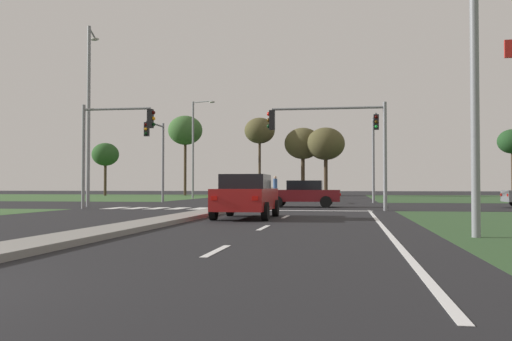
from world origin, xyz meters
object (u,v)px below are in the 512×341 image
Objects in this scene: car_maroon_fourth at (303,193)px; street_lamp_third at (195,144)px; treeline_third at (260,131)px; treeline_fifth at (326,144)px; traffic_signal_near_left at (110,137)px; treeline_near at (105,155)px; treeline_sixth at (512,142)px; traffic_signal_far_left at (157,147)px; treeline_second at (185,131)px; car_beige_second at (261,190)px; traffic_signal_near_right at (338,135)px; car_red_near at (246,196)px; treeline_fourth at (303,144)px; street_lamp_second at (89,106)px; pedestrian_at_median at (275,185)px; traffic_signal_far_right at (374,143)px.

car_maroon_fourth is 0.46× the size of street_lamp_third.
treeline_fifth is (7.94, -0.63, -1.70)m from treeline_third.
treeline_near is (-17.35, 39.91, 1.34)m from traffic_signal_near_left.
treeline_fifth is at bearing 77.04° from traffic_signal_near_left.
treeline_sixth is (33.15, 17.31, 1.08)m from street_lamp_third.
traffic_signal_far_left is at bearing -135.72° from treeline_sixth.
treeline_fifth is (17.62, -2.13, -2.03)m from treeline_second.
car_beige_second is 32.01m from treeline_sixth.
traffic_signal_near_right is at bearing -155.57° from car_maroon_fourth.
street_lamp_third reaches higher than car_red_near.
car_red_near is at bearing 97.47° from car_beige_second.
traffic_signal_far_left is at bearing -86.11° from street_lamp_third.
street_lamp_third is 1.13× the size of treeline_fourth.
street_lamp_second reaches higher than treeline_fifth.
street_lamp_second reaches higher than street_lamp_third.
treeline_second is at bearing 171.19° from treeline_third.
pedestrian_at_median is 0.19× the size of treeline_second.
street_lamp_second reaches higher than traffic_signal_far_right.
treeline_third is at bearing 175.49° from treeline_fifth.
treeline_second is at bearing -179.89° from treeline_sixth.
traffic_signal_near_right is at bearing -76.42° from treeline_third.
treeline_second reaches higher than traffic_signal_near_left.
car_red_near is 50.08m from treeline_fourth.
treeline_fifth reaches higher than treeline_near.
car_red_near is 53.61m from treeline_second.
treeline_fifth reaches higher than car_red_near.
traffic_signal_far_left is 0.71× the size of treeline_fourth.
treeline_fourth reaches higher than car_maroon_fourth.
street_lamp_second reaches higher than treeline_second.
treeline_third is at bearing -171.41° from treeline_fourth.
treeline_fourth is (14.84, -0.72, -1.87)m from treeline_second.
car_red_near reaches higher than car_maroon_fourth.
treeline_fourth is at bearing -99.97° from car_beige_second.
treeline_third is 1.17× the size of treeline_fifth.
car_beige_second is 0.77× the size of traffic_signal_far_left.
treeline_fifth is (-0.10, 36.58, 5.33)m from car_maroon_fourth.
treeline_fourth is 1.02× the size of treeline_fifth.
car_red_near is 49.94m from treeline_third.
car_red_near is 0.49× the size of street_lamp_third.
traffic_signal_far_right is at bearing 123.01° from car_beige_second.
street_lamp_second is 1.29× the size of treeline_fifth.
traffic_signal_far_right reaches higher than car_red_near.
pedestrian_at_median is 0.23× the size of treeline_fifth.
traffic_signal_far_right is at bearing 26.64° from street_lamp_second.
treeline_second is at bearing 97.91° from street_lamp_second.
treeline_third is at bearing 83.84° from street_lamp_second.
traffic_signal_near_right is (2.03, -4.46, 2.89)m from car_maroon_fourth.
treeline_near is (-15.93, 28.07, 1.07)m from traffic_signal_far_left.
street_lamp_third is 19.20m from treeline_fifth.
traffic_signal_far_right is 0.59× the size of treeline_second.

